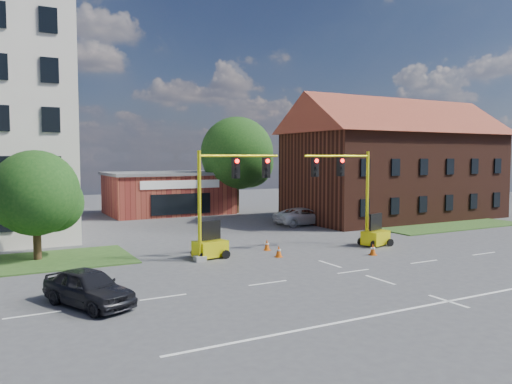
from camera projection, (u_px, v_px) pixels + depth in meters
ground at (353, 271)px, 25.44m from camera, size 120.00×120.00×0.00m
grass_verge_ne at (454, 226)px, 41.80m from camera, size 14.00×4.00×0.08m
lane_markings at (395, 285)px, 22.80m from camera, size 60.00×36.00×0.01m
brick_shop at (168, 193)px, 51.69m from camera, size 12.40×8.40×4.30m
townhouse_row at (396, 156)px, 47.56m from camera, size 21.00×11.00×11.50m
tree_large at (240, 156)px, 52.09m from camera, size 7.95×7.57×10.02m
tree_nw_front at (40, 196)px, 28.05m from camera, size 5.04×4.80×6.23m
signal_mast_west at (226, 191)px, 28.41m from camera, size 5.30×0.60×6.20m
signal_mast_east at (348, 186)px, 32.49m from camera, size 5.30×0.60×6.20m
trailer_west at (210, 247)px, 28.80m from camera, size 2.02×1.56×2.06m
trailer_east at (376, 236)px, 32.79m from camera, size 2.06×1.68×2.03m
cone_a at (279, 251)px, 29.06m from camera, size 0.40×0.40×0.70m
cone_b at (267, 245)px, 31.18m from camera, size 0.40×0.40×0.70m
cone_c at (373, 249)px, 29.67m from camera, size 0.40×0.40×0.70m
cone_d at (380, 235)px, 35.28m from camera, size 0.40×0.40×0.70m
pickup_white at (304, 216)px, 43.02m from camera, size 5.40×2.66×1.48m
sedan_dark at (89, 287)px, 19.50m from camera, size 3.42×4.68×1.48m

